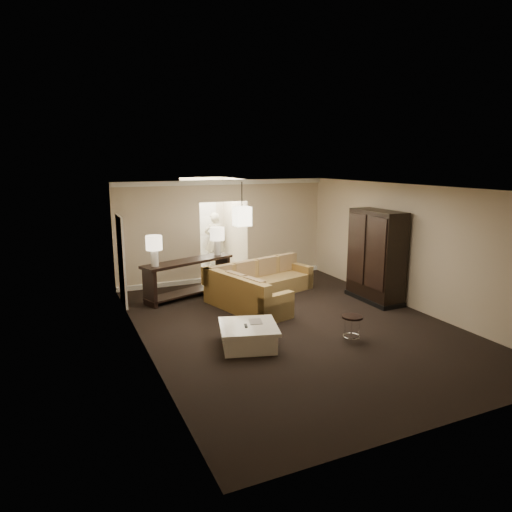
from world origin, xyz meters
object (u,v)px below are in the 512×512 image
console_table (189,275)px  drink_table (352,323)px  person (215,237)px  coffee_table (248,335)px  sectional_sofa (259,287)px  armoire (376,258)px

console_table → drink_table: console_table is taller
person → coffee_table: bearing=92.6°
drink_table → person: 6.84m
console_table → drink_table: 4.46m
coffee_table → console_table: bearing=92.0°
sectional_sofa → drink_table: 3.06m
sectional_sofa → drink_table: (0.54, -3.01, 0.01)m
coffee_table → drink_table: size_ratio=2.60×
sectional_sofa → console_table: (-1.45, 0.98, 0.21)m
coffee_table → armoire: bearing=18.9°
person → console_table: bearing=75.9°
console_table → armoire: armoire is taller
sectional_sofa → armoire: 2.87m
sectional_sofa → person: (0.21, 3.79, 0.62)m
coffee_table → drink_table: 1.95m
console_table → drink_table: bearing=-83.4°
console_table → drink_table: size_ratio=5.01×
sectional_sofa → console_table: bearing=130.6°
drink_table → coffee_table: bearing=163.6°
drink_table → person: person is taller
sectional_sofa → armoire: bearing=-39.6°
console_table → armoire: bearing=-47.9°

